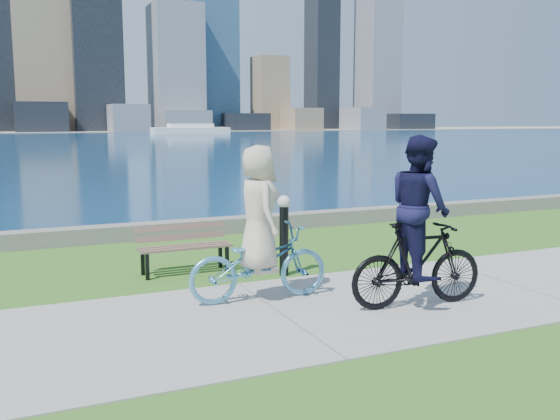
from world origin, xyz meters
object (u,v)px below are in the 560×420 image
Objects in this scene: bollard_lamp at (284,230)px; cyclist_man at (418,236)px; park_bench at (184,244)px; cyclist_woman at (259,243)px.

cyclist_man is at bearing -68.31° from bollard_lamp.
cyclist_man is (2.46, -3.32, 0.53)m from park_bench.
cyclist_woman is at bearing 64.08° from cyclist_man.
cyclist_man reaches higher than cyclist_woman.
cyclist_man reaches higher than park_bench.
bollard_lamp is 1.55m from cyclist_woman.
bollard_lamp reaches higher than park_bench.
cyclist_woman is at bearing -127.87° from bollard_lamp.
cyclist_man reaches higher than bollard_lamp.
park_bench is 2.22m from cyclist_woman.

